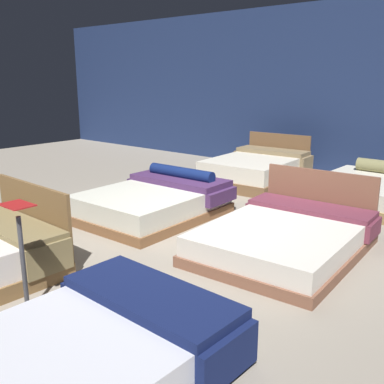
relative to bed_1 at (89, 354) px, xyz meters
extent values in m
cube|color=gray|center=(-1.11, 2.54, -0.20)|extent=(18.00, 18.00, 0.02)
cube|color=navy|center=(-1.11, 7.43, 1.56)|extent=(18.00, 0.06, 3.50)
cube|color=brown|center=(-2.16, 0.93, 0.25)|extent=(1.45, 0.09, 0.87)
cube|color=olive|center=(-2.17, 0.65, 0.29)|extent=(1.54, 0.55, 0.05)
cube|color=olive|center=(-1.41, 0.62, 0.10)|extent=(0.07, 0.50, 0.31)
cube|color=black|center=(0.00, -0.06, -0.12)|extent=(1.52, 1.98, 0.13)
cube|color=silver|center=(0.00, -0.06, 0.05)|extent=(1.46, 1.92, 0.23)
cube|color=#121D49|center=(0.02, 0.58, 0.20)|extent=(1.46, 0.64, 0.08)
cube|color=#121D49|center=(-0.72, 0.61, 0.01)|extent=(0.10, 0.60, 0.32)
cube|color=#121D49|center=(0.76, 0.56, 0.01)|extent=(0.10, 0.60, 0.32)
cube|color=brown|center=(-2.23, 2.85, -0.12)|extent=(1.61, 2.06, 0.13)
cube|color=silver|center=(-2.23, 2.85, 0.08)|extent=(1.54, 2.00, 0.27)
cube|color=#452954|center=(-2.24, 3.49, 0.26)|extent=(1.56, 0.71, 0.09)
cube|color=#452954|center=(-3.04, 3.48, 0.12)|extent=(0.10, 0.68, 0.19)
cube|color=#452954|center=(-1.44, 3.51, 0.12)|extent=(0.10, 0.68, 0.19)
cylinder|color=navy|center=(-2.24, 3.53, 0.36)|extent=(1.20, 0.21, 0.19)
cube|color=brown|center=(-0.06, 2.83, -0.13)|extent=(1.69, 2.21, 0.12)
cube|color=silver|center=(-0.06, 2.83, 0.05)|extent=(1.63, 2.14, 0.22)
cube|color=brown|center=(-0.11, 3.89, 0.22)|extent=(1.49, 0.12, 0.82)
cube|color=brown|center=(-0.10, 3.61, 0.19)|extent=(1.59, 0.58, 0.06)
cube|color=brown|center=(-0.89, 3.57, 0.05)|extent=(0.08, 0.51, 0.21)
cube|color=brown|center=(0.70, 3.65, 0.05)|extent=(0.08, 0.51, 0.21)
cube|color=brown|center=(-2.21, 5.68, -0.09)|extent=(1.58, 2.09, 0.20)
cube|color=silver|center=(-2.21, 5.68, 0.16)|extent=(1.52, 2.03, 0.30)
cube|color=brown|center=(-2.27, 6.69, 0.24)|extent=(1.38, 0.11, 0.86)
cube|color=olive|center=(-2.25, 6.41, 0.34)|extent=(1.48, 0.57, 0.08)
cube|color=olive|center=(-3.00, 6.37, 0.15)|extent=(0.11, 0.50, 0.31)
cube|color=olive|center=(-1.51, 6.45, 0.15)|extent=(0.11, 0.50, 0.31)
cube|color=olive|center=(-0.06, 5.65, -0.11)|extent=(1.55, 2.01, 0.16)
cube|color=beige|center=(-0.06, 5.65, 0.09)|extent=(1.49, 1.95, 0.24)
cylinder|color=olive|center=(-0.04, 6.29, 0.32)|extent=(0.83, 0.24, 0.22)
cylinder|color=#3F3F44|center=(-1.11, 0.19, -0.18)|extent=(0.24, 0.24, 0.02)
cylinder|color=#3F3F44|center=(-1.11, 0.19, 0.26)|extent=(0.04, 0.04, 0.89)
cube|color=#B21E1E|center=(-1.11, 0.19, 0.80)|extent=(0.28, 0.20, 0.01)
camera|label=1|loc=(2.20, -1.56, 1.81)|focal=41.21mm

